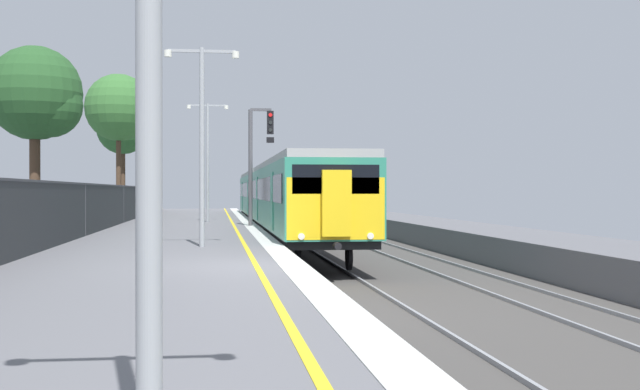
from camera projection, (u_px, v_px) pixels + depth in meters
ground at (403, 294)px, 16.92m from camera, size 17.40×110.00×1.21m
commuter_train_at_platform at (280, 196)px, 42.09m from camera, size 2.83×39.95×3.81m
signal_gantry at (257, 152)px, 35.59m from camera, size 1.10×0.24×5.06m
platform_lamp_mid at (202, 128)px, 22.27m from camera, size 2.00×0.20×5.36m
platform_lamp_far at (208, 152)px, 40.21m from camera, size 2.00×0.20×5.76m
background_tree_left at (38, 97)px, 28.72m from camera, size 3.29×3.27×6.54m
background_tree_centre at (122, 129)px, 54.69m from camera, size 3.50×3.50×7.43m
background_tree_right at (118, 109)px, 49.51m from camera, size 4.01×4.01×8.49m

